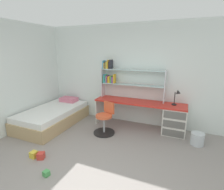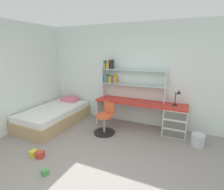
# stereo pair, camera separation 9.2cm
# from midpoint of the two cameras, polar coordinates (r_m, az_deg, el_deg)

# --- Properties ---
(ground_plane) EXTENTS (6.06, 6.36, 0.02)m
(ground_plane) POSITION_cam_midpoint_polar(r_m,az_deg,el_deg) (2.93, -10.18, -28.41)
(ground_plane) COLOR gray
(room_shell) EXTENTS (6.06, 6.36, 2.67)m
(room_shell) POSITION_cam_midpoint_polar(r_m,az_deg,el_deg) (4.05, -15.95, 4.91)
(room_shell) COLOR silver
(room_shell) RESTS_ON ground_plane
(desk) EXTENTS (2.30, 0.53, 0.71)m
(desk) POSITION_cam_midpoint_polar(r_m,az_deg,el_deg) (4.43, 17.52, -6.88)
(desk) COLOR red
(desk) RESTS_ON ground_plane
(bookshelf_hutch) EXTENTS (1.70, 0.22, 1.03)m
(bookshelf_hutch) POSITION_cam_midpoint_polar(r_m,az_deg,el_deg) (4.59, 4.16, 6.06)
(bookshelf_hutch) COLOR silver
(bookshelf_hutch) RESTS_ON desk
(desk_lamp) EXTENTS (0.20, 0.17, 0.38)m
(desk_lamp) POSITION_cam_midpoint_polar(r_m,az_deg,el_deg) (4.28, 21.77, -0.18)
(desk_lamp) COLOR black
(desk_lamp) RESTS_ON desk
(swivel_chair) EXTENTS (0.52, 0.52, 0.76)m
(swivel_chair) POSITION_cam_midpoint_polar(r_m,az_deg,el_deg) (4.23, -1.69, -8.79)
(swivel_chair) COLOR black
(swivel_chair) RESTS_ON ground_plane
(bed_platform) EXTENTS (1.11, 1.96, 0.57)m
(bed_platform) POSITION_cam_midpoint_polar(r_m,az_deg,el_deg) (5.02, -18.05, -6.51)
(bed_platform) COLOR tan
(bed_platform) RESTS_ON ground_plane
(waste_bin) EXTENTS (0.28, 0.28, 0.26)m
(waste_bin) POSITION_cam_midpoint_polar(r_m,az_deg,el_deg) (4.20, 27.23, -13.17)
(waste_bin) COLOR silver
(waste_bin) RESTS_ON ground_plane
(toy_block_red_0) EXTENTS (0.16, 0.16, 0.12)m
(toy_block_red_0) POSITION_cam_midpoint_polar(r_m,az_deg,el_deg) (3.68, -22.00, -17.93)
(toy_block_red_0) COLOR red
(toy_block_red_0) RESTS_ON ground_plane
(toy_block_green_1) EXTENTS (0.10, 0.10, 0.09)m
(toy_block_green_1) POSITION_cam_midpoint_polar(r_m,az_deg,el_deg) (3.25, -20.62, -22.91)
(toy_block_green_1) COLOR #479E51
(toy_block_green_1) RESTS_ON ground_plane
(toy_block_yellow_2) EXTENTS (0.12, 0.12, 0.12)m
(toy_block_yellow_2) POSITION_cam_midpoint_polar(r_m,az_deg,el_deg) (3.77, -23.98, -17.31)
(toy_block_yellow_2) COLOR gold
(toy_block_yellow_2) RESTS_ON ground_plane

